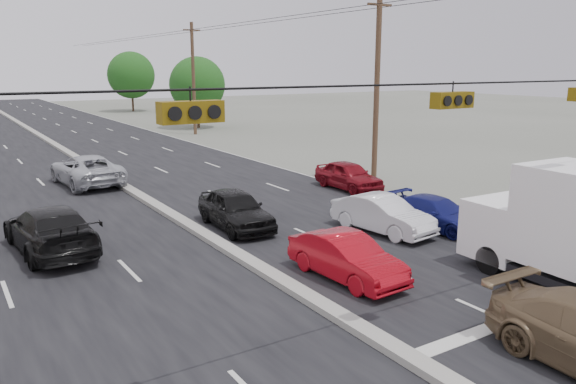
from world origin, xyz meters
The scene contains 15 objects.
ground centered at (0.00, 0.00, 0.00)m, with size 200.00×200.00×0.00m, color #606356.
road_surface centered at (0.00, 30.00, 0.00)m, with size 20.00×160.00×0.02m, color black.
center_median centered at (0.00, 30.00, 0.10)m, with size 0.50×160.00×0.20m, color gray.
utility_pole_right_b centered at (12.50, 15.00, 5.11)m, with size 1.60×0.30×10.00m.
utility_pole_right_c centered at (12.50, 40.00, 5.11)m, with size 1.60×0.30×10.00m.
traffic_signals centered at (1.40, 0.00, 5.49)m, with size 25.00×0.30×0.54m.
tree_right_mid centered at (15.00, 45.00, 4.34)m, with size 5.60×5.60×7.14m.
tree_right_far centered at (16.00, 70.00, 4.96)m, with size 6.40×6.40×8.16m.
red_sedan centered at (1.82, 3.89, 0.66)m, with size 1.40×4.03×1.33m, color #A80A15.
queue_car_a centered at (1.54, 10.44, 0.75)m, with size 1.77×4.41×1.50m, color black.
queue_car_b centered at (5.95, 6.95, 0.69)m, with size 1.46×4.19×1.38m, color white.
queue_car_d centered at (8.02, 6.19, 0.61)m, with size 1.71×4.20×1.22m, color navy.
queue_car_e centered at (9.60, 13.62, 0.71)m, with size 1.69×4.19×1.43m, color maroon.
oncoming_near centered at (-5.07, 11.19, 0.79)m, with size 2.21×5.43×1.58m, color black.
oncoming_far centered at (-1.40, 21.94, 0.79)m, with size 2.64×5.72×1.59m, color #B2B5BA.
Camera 1 is at (-7.99, -8.39, 6.16)m, focal length 35.00 mm.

